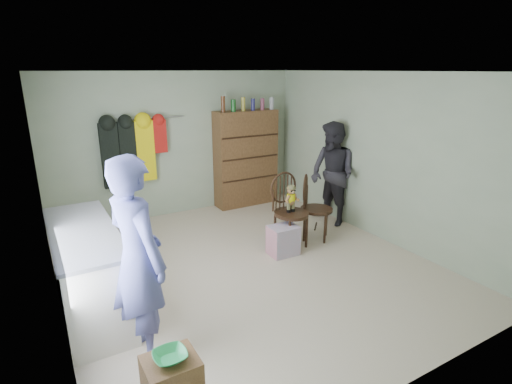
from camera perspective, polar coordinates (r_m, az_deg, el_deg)
ground_plane at (r=5.43m, az=-1.24°, el=-10.56°), size 5.00×5.00×0.00m
room_walls at (r=5.36m, az=-4.12°, el=6.93°), size 5.00×5.00×5.00m
counter at (r=4.70m, az=-22.90°, el=-10.23°), size 0.64×1.86×0.94m
bowl at (r=3.12m, az=-12.18°, el=-21.98°), size 0.24×0.24×0.06m
chair_front at (r=5.84m, az=4.73°, el=-1.94°), size 0.53×0.53×1.10m
chair_far at (r=6.14m, az=8.09°, el=-1.80°), size 0.64×0.64×1.02m
striped_bag at (r=5.69m, az=3.90°, el=-6.90°), size 0.40×0.32×0.42m
person_left at (r=3.67m, az=-16.54°, el=-9.24°), size 0.63×0.79×1.88m
person_right at (r=6.74m, az=10.85°, el=2.54°), size 0.68×0.86×1.72m
dresser at (r=7.60m, az=-1.45°, el=4.88°), size 1.20×0.39×2.08m
coat_rack at (r=6.88m, az=-17.24°, el=5.70°), size 1.42×0.12×1.09m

